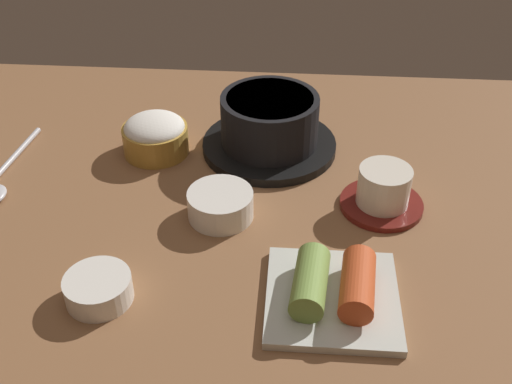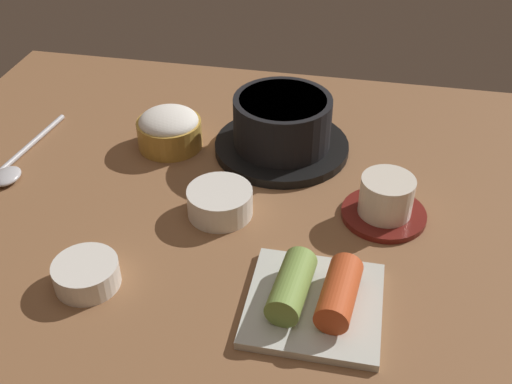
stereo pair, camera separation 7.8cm
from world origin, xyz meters
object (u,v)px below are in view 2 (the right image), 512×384
tea_cup_with_saucer (386,201)px  side_bowl_near (86,273)px  stone_pot (282,127)px  rice_bowl (169,129)px  spoon (15,165)px  banchan_cup_center (220,201)px  kimchi_plate (315,296)px

tea_cup_with_saucer → side_bowl_near: bearing=-150.1°
stone_pot → side_bowl_near: stone_pot is taller
rice_bowl → tea_cup_with_saucer: size_ratio=0.88×
tea_cup_with_saucer → spoon: 51.29cm
spoon → stone_pot: bearing=18.4°
banchan_cup_center → kimchi_plate: bearing=-45.0°
tea_cup_with_saucer → side_bowl_near: tea_cup_with_saucer is taller
banchan_cup_center → side_bowl_near: size_ratio=1.14×
rice_bowl → banchan_cup_center: (11.15, -14.18, -0.97)cm
side_bowl_near → spoon: 27.24cm
rice_bowl → kimchi_plate: (24.91, -27.94, -1.16)cm
kimchi_plate → tea_cup_with_saucer: bearing=68.3°
tea_cup_with_saucer → rice_bowl: bearing=160.9°
tea_cup_with_saucer → banchan_cup_center: bearing=-171.1°
banchan_cup_center → kimchi_plate: (13.76, -13.76, -0.19)cm
stone_pot → tea_cup_with_saucer: stone_pot is taller
kimchi_plate → spoon: size_ratio=0.73×
stone_pot → rice_bowl: size_ratio=2.07×
stone_pot → tea_cup_with_saucer: (15.26, -12.85, -1.41)cm
kimchi_plate → spoon: 47.94cm
kimchi_plate → side_bowl_near: 25.24cm
stone_pot → kimchi_plate: 31.10cm
kimchi_plate → side_bowl_near: bearing=-176.9°
kimchi_plate → side_bowl_near: (-25.20, -1.38, -0.14)cm
stone_pot → side_bowl_near: bearing=-118.1°
banchan_cup_center → spoon: 31.02cm
stone_pot → tea_cup_with_saucer: 20.00cm
kimchi_plate → spoon: kimchi_plate is taller
banchan_cup_center → side_bowl_near: 18.98cm
spoon → rice_bowl: bearing=27.3°
stone_pot → side_bowl_near: (-16.69, -31.21, -2.41)cm
stone_pot → kimchi_plate: bearing=-74.1°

